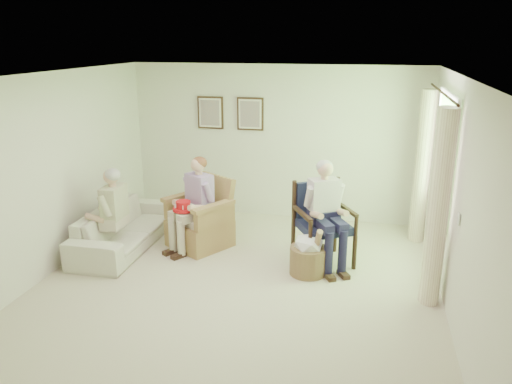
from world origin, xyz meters
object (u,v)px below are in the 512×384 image
at_px(person_sofa, 110,209).
at_px(red_hat, 183,207).
at_px(wood_armchair, 325,220).
at_px(sofa, 124,227).
at_px(person_dark, 324,206).
at_px(wicker_armchair, 200,224).
at_px(person_wicker, 196,198).
at_px(hatbox, 308,254).

height_order(person_sofa, red_hat, person_sofa).
relative_size(wood_armchair, sofa, 0.53).
bearing_deg(person_dark, red_hat, 150.53).
distance_m(wicker_armchair, person_dark, 1.95).
xyz_separation_m(wicker_armchair, person_sofa, (-1.09, -0.66, 0.39)).
distance_m(wicker_armchair, person_sofa, 1.33).
bearing_deg(red_hat, person_wicker, 50.19).
xyz_separation_m(person_wicker, person_sofa, (-1.09, -0.53, -0.07)).
relative_size(person_wicker, person_dark, 0.94).
distance_m(wood_armchair, person_dark, 0.31).
xyz_separation_m(wicker_armchair, sofa, (-1.09, -0.31, -0.03)).
xyz_separation_m(person_sofa, hatbox, (2.79, 0.06, -0.44)).
height_order(wood_armchair, person_dark, person_dark).
xyz_separation_m(wood_armchair, red_hat, (-2.00, -0.18, 0.10)).
bearing_deg(person_dark, person_wicker, 145.42).
distance_m(sofa, hatbox, 2.80).
height_order(sofa, red_hat, red_hat).
height_order(wood_armchair, person_wicker, person_wicker).
height_order(red_hat, hatbox, red_hat).
bearing_deg(red_hat, wood_armchair, 5.10).
bearing_deg(hatbox, person_sofa, -178.86).
height_order(person_dark, person_sofa, person_dark).
bearing_deg(wicker_armchair, red_hat, -82.38).
bearing_deg(wicker_armchair, hatbox, 12.48).
xyz_separation_m(wicker_armchair, person_dark, (1.86, -0.31, 0.53)).
bearing_deg(sofa, person_sofa, 180.00).
bearing_deg(wicker_armchair, wood_armchair, 28.28).
xyz_separation_m(wicker_armchair, hatbox, (1.70, -0.61, -0.05)).
xyz_separation_m(person_dark, red_hat, (-2.00, 0.00, -0.16)).
relative_size(wicker_armchair, red_hat, 3.39).
relative_size(person_sofa, hatbox, 1.77).
bearing_deg(person_sofa, person_wicker, 115.00).
relative_size(wood_armchair, person_dark, 0.77).
xyz_separation_m(person_wicker, person_dark, (1.86, -0.17, 0.07)).
distance_m(wood_armchair, person_sofa, 2.99).
bearing_deg(person_sofa, wood_armchair, 99.52).
height_order(wicker_armchair, person_wicker, person_wicker).
bearing_deg(hatbox, red_hat, 170.60).
bearing_deg(hatbox, wicker_armchair, 160.35).
distance_m(sofa, red_hat, 1.03).
bearing_deg(person_wicker, wicker_armchair, 122.14).
xyz_separation_m(wood_armchair, hatbox, (-0.16, -0.48, -0.32)).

